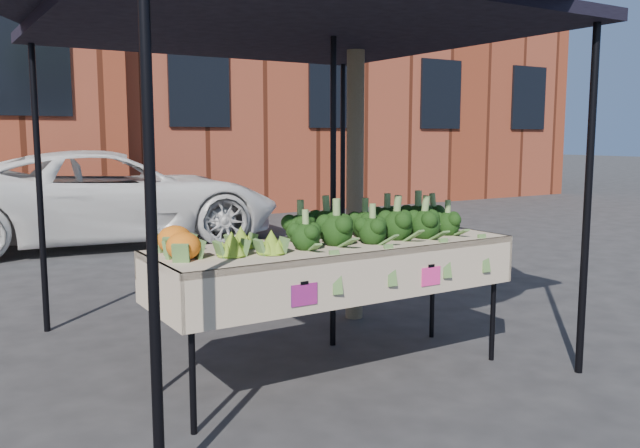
# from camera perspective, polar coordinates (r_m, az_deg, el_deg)

# --- Properties ---
(ground) EXTENTS (90.00, 90.00, 0.00)m
(ground) POSITION_cam_1_polar(r_m,az_deg,el_deg) (4.41, 0.54, -13.51)
(ground) COLOR #252527
(table) EXTENTS (2.40, 0.81, 0.90)m
(table) POSITION_cam_1_polar(r_m,az_deg,el_deg) (4.39, 1.38, -7.43)
(table) COLOR #C0AB91
(table) RESTS_ON ground
(canopy) EXTENTS (3.16, 3.16, 2.74)m
(canopy) POSITION_cam_1_polar(r_m,az_deg,el_deg) (4.79, -2.91, 4.99)
(canopy) COLOR black
(canopy) RESTS_ON ground
(broccoli_heap) EXTENTS (1.47, 0.57, 0.26)m
(broccoli_heap) POSITION_cam_1_polar(r_m,az_deg,el_deg) (4.48, 4.72, 0.44)
(broccoli_heap) COLOR black
(broccoli_heap) RESTS_ON table
(romanesco_cluster) EXTENTS (0.43, 0.47, 0.20)m
(romanesco_cluster) POSITION_cam_1_polar(r_m,az_deg,el_deg) (3.94, -6.61, -1.01)
(romanesco_cluster) COLOR #91BA30
(romanesco_cluster) RESTS_ON table
(cauliflower_pair) EXTENTS (0.23, 0.43, 0.18)m
(cauliflower_pair) POSITION_cam_1_polar(r_m,az_deg,el_deg) (3.88, -12.06, -1.42)
(cauliflower_pair) COLOR orange
(cauliflower_pair) RESTS_ON table
(vehicle) EXTENTS (1.64, 2.43, 4.95)m
(vehicle) POSITION_cam_1_polar(r_m,az_deg,el_deg) (10.27, -18.00, 12.21)
(vehicle) COLOR white
(vehicle) RESTS_ON ground
(street_tree) EXTENTS (2.18, 2.18, 4.30)m
(street_tree) POSITION_cam_1_polar(r_m,az_deg,el_deg) (5.70, 3.10, 13.25)
(street_tree) COLOR #1E4C14
(street_tree) RESTS_ON ground
(building_right) EXTENTS (12.00, 8.00, 8.50)m
(building_right) POSITION_cam_1_polar(r_m,az_deg,el_deg) (18.63, -1.75, 15.84)
(building_right) COLOR maroon
(building_right) RESTS_ON ground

